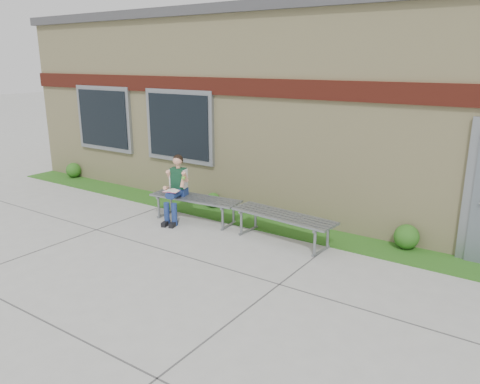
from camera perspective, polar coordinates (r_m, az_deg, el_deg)
The scene contains 9 objects.
ground at distance 7.01m, azimuth -4.51°, elevation -10.63°, with size 80.00×80.00×0.00m, color #9E9E99.
grass_strip at distance 9.01m, azimuth 5.89°, elevation -4.46°, with size 16.00×0.80×0.02m, color #265316.
school_building at distance 11.61m, azimuth 14.35°, elevation 10.30°, with size 16.20×6.22×4.20m.
bench_left at distance 9.36m, azimuth -5.47°, elevation -1.29°, with size 1.93×0.71×0.49m.
bench_right at distance 8.28m, azimuth 5.28°, elevation -3.51°, with size 1.98×0.71×0.50m.
girl at distance 9.33m, azimuth -7.80°, elevation 0.71°, with size 0.52×0.78×1.32m.
shrub_west at distance 13.56m, azimuth -19.63°, elevation 2.53°, with size 0.40×0.40×0.40m, color #265316.
shrub_mid at distance 10.19m, azimuth -3.30°, elevation -0.98°, with size 0.32×0.32×0.32m, color #265316.
shrub_east at distance 8.44m, azimuth 19.64°, elevation -5.15°, with size 0.42×0.42×0.42m, color #265316.
Camera 1 is at (3.98, -4.87, 3.11)m, focal length 35.00 mm.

